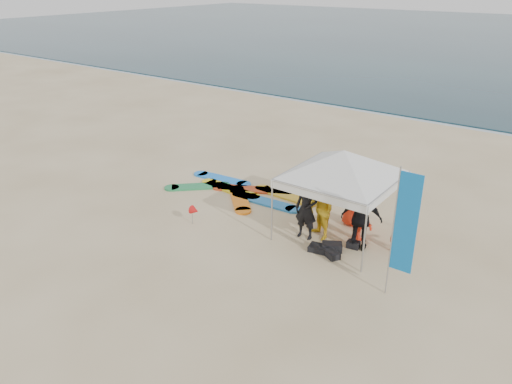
{
  "coord_description": "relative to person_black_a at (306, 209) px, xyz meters",
  "views": [
    {
      "loc": [
        9.14,
        -8.54,
        7.27
      ],
      "look_at": [
        0.97,
        2.6,
        1.2
      ],
      "focal_mm": 35.0,
      "sensor_mm": 36.0,
      "label": 1
    }
  ],
  "objects": [
    {
      "name": "person_black_b",
      "position": [
        1.61,
        0.3,
        0.04
      ],
      "size": [
        1.24,
        0.8,
        1.96
      ],
      "primitive_type": "imported",
      "rotation": [
        0.0,
        0.0,
        3.44
      ],
      "color": "black",
      "rests_on": "ground"
    },
    {
      "name": "person_orange_a",
      "position": [
        1.35,
        0.86,
        -0.1
      ],
      "size": [
        1.25,
        1.14,
        1.69
      ],
      "primitive_type": "imported",
      "rotation": [
        0.0,
        0.0,
        2.53
      ],
      "color": "red",
      "rests_on": "ground"
    },
    {
      "name": "marker_pennant",
      "position": [
        -3.2,
        -1.36,
        -0.44
      ],
      "size": [
        0.28,
        0.28,
        0.64
      ],
      "color": "#A5A5A8",
      "rests_on": "ground"
    },
    {
      "name": "person_yellow",
      "position": [
        0.35,
        0.23,
        -0.02
      ],
      "size": [
        1.12,
        1.04,
        1.83
      ],
      "primitive_type": "imported",
      "rotation": [
        0.0,
        0.0,
        -0.51
      ],
      "color": "yellow",
      "rests_on": "ground"
    },
    {
      "name": "feather_flag",
      "position": [
        3.34,
        -1.29,
        1.04
      ],
      "size": [
        0.57,
        0.04,
        3.36
      ],
      "color": "#A5A5A8",
      "rests_on": "ground"
    },
    {
      "name": "ground",
      "position": [
        -2.54,
        -2.96,
        -0.94
      ],
      "size": [
        120.0,
        120.0,
        0.0
      ],
      "primitive_type": "plane",
      "color": "beige",
      "rests_on": "ground"
    },
    {
      "name": "person_black_a",
      "position": [
        0.0,
        0.0,
        0.0
      ],
      "size": [
        0.72,
        0.51,
        1.88
      ],
      "primitive_type": "imported",
      "rotation": [
        0.0,
        0.0,
        0.1
      ],
      "color": "black",
      "rests_on": "ground"
    },
    {
      "name": "gear_pile",
      "position": [
        1.04,
        -0.28,
        -0.84
      ],
      "size": [
        1.21,
        1.23,
        0.22
      ],
      "color": "black",
      "rests_on": "ground"
    },
    {
      "name": "person_seated",
      "position": [
        2.45,
        0.84,
        -0.53
      ],
      "size": [
        0.34,
        0.79,
        0.83
      ],
      "primitive_type": "imported",
      "rotation": [
        0.0,
        0.0,
        1.44
      ],
      "color": "#F04C15",
      "rests_on": "ground"
    },
    {
      "name": "person_orange_b",
      "position": [
        0.75,
        1.56,
        -0.13
      ],
      "size": [
        0.88,
        0.67,
        1.61
      ],
      "primitive_type": "imported",
      "rotation": [
        0.0,
        0.0,
        2.93
      ],
      "color": "red",
      "rests_on": "ground"
    },
    {
      "name": "surfboard_spread",
      "position": [
        -3.56,
        1.54,
        -0.9
      ],
      "size": [
        4.97,
        2.65,
        0.07
      ],
      "color": "orange",
      "rests_on": "ground"
    },
    {
      "name": "canopy_tent",
      "position": [
        0.74,
        0.7,
        1.75
      ],
      "size": [
        4.1,
        4.1,
        3.09
      ],
      "color": "#A5A5A8",
      "rests_on": "ground"
    },
    {
      "name": "shoreline_foam",
      "position": [
        -2.54,
        15.24,
        -0.93
      ],
      "size": [
        160.0,
        1.2,
        0.01
      ],
      "primitive_type": "cube",
      "color": "silver",
      "rests_on": "ground"
    }
  ]
}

